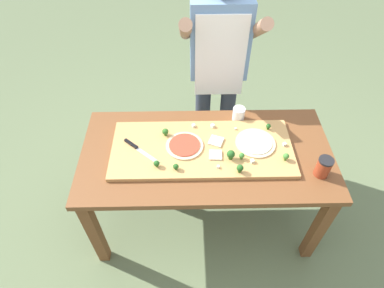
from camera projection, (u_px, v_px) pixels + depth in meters
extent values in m
plane|color=#60704C|center=(203.00, 215.00, 2.61)|extent=(8.00, 8.00, 0.00)
cube|color=brown|center=(95.00, 232.00, 2.11)|extent=(0.07, 0.07, 0.73)
cube|color=brown|center=(318.00, 228.00, 2.13)|extent=(0.07, 0.07, 0.73)
cube|color=brown|center=(110.00, 156.00, 2.55)|extent=(0.07, 0.07, 0.73)
cube|color=brown|center=(295.00, 153.00, 2.57)|extent=(0.07, 0.07, 0.73)
cube|color=brown|center=(207.00, 154.00, 2.05)|extent=(1.58, 0.77, 0.04)
cube|color=tan|center=(202.00, 149.00, 2.04)|extent=(1.13, 0.47, 0.03)
cube|color=#B7BABF|center=(148.00, 156.00, 1.98)|extent=(0.15, 0.14, 0.00)
cube|color=black|center=(131.00, 144.00, 2.04)|extent=(0.10, 0.09, 0.02)
cylinder|color=beige|center=(185.00, 146.00, 2.03)|extent=(0.24, 0.24, 0.01)
cylinder|color=#BC3D28|center=(184.00, 145.00, 2.02)|extent=(0.19, 0.19, 0.01)
cylinder|color=beige|center=(255.00, 143.00, 2.05)|extent=(0.25, 0.25, 0.01)
cylinder|color=silver|center=(256.00, 142.00, 2.04)|extent=(0.21, 0.21, 0.01)
cube|color=silver|center=(216.00, 141.00, 2.05)|extent=(0.11, 0.11, 0.01)
cube|color=silver|center=(216.00, 155.00, 1.98)|extent=(0.08, 0.08, 0.01)
cylinder|color=#487A23|center=(285.00, 159.00, 1.95)|extent=(0.02, 0.02, 0.02)
sphere|color=#427F33|center=(286.00, 156.00, 1.94)|extent=(0.04, 0.04, 0.04)
cylinder|color=#2C5915|center=(176.00, 168.00, 1.91)|extent=(0.02, 0.02, 0.01)
sphere|color=#23561E|center=(176.00, 167.00, 1.89)|extent=(0.03, 0.03, 0.03)
cylinder|color=#2C5915|center=(240.00, 171.00, 1.89)|extent=(0.02, 0.02, 0.02)
sphere|color=#23561E|center=(240.00, 168.00, 1.87)|extent=(0.04, 0.04, 0.04)
cylinder|color=#3F7220|center=(241.00, 158.00, 1.96)|extent=(0.01, 0.01, 0.02)
sphere|color=#38752D|center=(242.00, 155.00, 1.94)|extent=(0.03, 0.03, 0.03)
cylinder|color=#2C5915|center=(230.00, 157.00, 1.96)|extent=(0.02, 0.02, 0.02)
sphere|color=#23561E|center=(231.00, 154.00, 1.93)|extent=(0.05, 0.05, 0.05)
cylinder|color=#2C5915|center=(157.00, 166.00, 1.92)|extent=(0.02, 0.02, 0.02)
sphere|color=#23561E|center=(157.00, 163.00, 1.91)|extent=(0.04, 0.04, 0.04)
cylinder|color=#2C5915|center=(268.00, 128.00, 2.13)|extent=(0.01, 0.01, 0.02)
sphere|color=#23561E|center=(268.00, 126.00, 2.12)|extent=(0.03, 0.03, 0.03)
cylinder|color=#366618|center=(166.00, 134.00, 2.09)|extent=(0.02, 0.02, 0.02)
sphere|color=#2D6623|center=(165.00, 132.00, 2.07)|extent=(0.04, 0.04, 0.04)
cube|color=white|center=(218.00, 167.00, 1.91)|extent=(0.02, 0.02, 0.02)
cube|color=white|center=(194.00, 126.00, 2.15)|extent=(0.03, 0.03, 0.02)
cube|color=silver|center=(252.00, 161.00, 1.94)|extent=(0.03, 0.03, 0.02)
cube|color=silver|center=(285.00, 144.00, 2.03)|extent=(0.02, 0.02, 0.02)
cube|color=white|center=(213.00, 126.00, 2.14)|extent=(0.03, 0.03, 0.02)
cube|color=white|center=(235.00, 129.00, 2.13)|extent=(0.02, 0.02, 0.01)
cylinder|color=white|center=(239.00, 114.00, 2.21)|extent=(0.08, 0.08, 0.09)
cylinder|color=white|center=(238.00, 116.00, 2.22)|extent=(0.07, 0.07, 0.05)
cylinder|color=#99381E|center=(323.00, 168.00, 1.88)|extent=(0.08, 0.08, 0.12)
cylinder|color=black|center=(327.00, 161.00, 1.83)|extent=(0.09, 0.09, 0.01)
cylinder|color=#333847|center=(203.00, 118.00, 2.72)|extent=(0.12, 0.12, 0.90)
cylinder|color=#333847|center=(226.00, 118.00, 2.72)|extent=(0.12, 0.12, 0.90)
cube|color=#6689B2|center=(220.00, 38.00, 2.18)|extent=(0.40, 0.20, 0.55)
cube|color=white|center=(220.00, 58.00, 2.17)|extent=(0.34, 0.01, 0.60)
cylinder|color=#997056|center=(186.00, 29.00, 2.02)|extent=(0.08, 0.39, 0.31)
cylinder|color=#997056|center=(259.00, 29.00, 2.03)|extent=(0.08, 0.39, 0.31)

